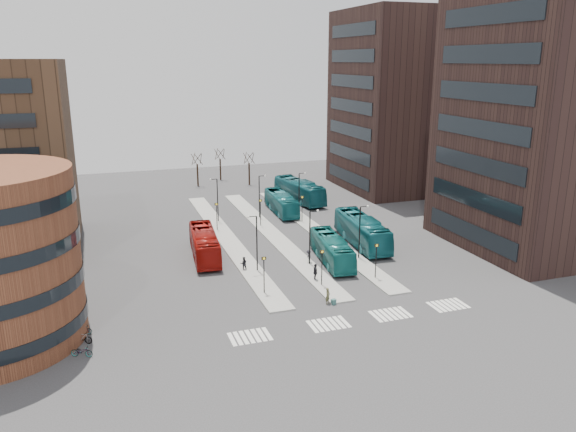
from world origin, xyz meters
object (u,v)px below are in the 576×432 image
object	(u,v)px
teal_bus_a	(332,249)
teal_bus_c	(362,231)
commuter_b	(315,272)
bicycle_mid	(82,338)
teal_bus_d	(299,191)
bicycle_far	(82,330)
commuter_a	(244,264)
commuter_c	(309,257)
traveller	(328,296)
bicycle_near	(82,351)
suitcase	(334,302)
teal_bus_b	(281,203)
red_bus	(204,244)

from	to	relation	value
teal_bus_a	teal_bus_c	distance (m)	7.51
commuter_b	bicycle_mid	bearing A→B (deg)	116.08
teal_bus_d	bicycle_far	bearing A→B (deg)	-139.66
commuter_a	commuter_c	xyz separation A→B (m)	(7.40, -0.20, 0.00)
teal_bus_c	bicycle_mid	distance (m)	35.80
teal_bus_c	traveller	size ratio (longest dim) A/B	8.04
teal_bus_a	bicycle_mid	distance (m)	28.50
teal_bus_d	bicycle_far	xyz separation A→B (m)	(-32.39, -36.72, -1.33)
teal_bus_a	commuter_c	xyz separation A→B (m)	(-2.60, 0.41, -0.71)
bicycle_mid	traveller	bearing A→B (deg)	-63.44
bicycle_near	suitcase	bearing A→B (deg)	-59.56
teal_bus_c	commuter_c	xyz separation A→B (m)	(-8.54, -4.16, -0.99)
bicycle_near	teal_bus_c	bearing A→B (deg)	-37.40
teal_bus_c	commuter_c	bearing A→B (deg)	-149.03
teal_bus_b	teal_bus_c	distance (m)	17.81
suitcase	commuter_c	distance (m)	11.13
teal_bus_c	bicycle_mid	world-z (taller)	teal_bus_c
teal_bus_a	teal_bus_c	world-z (taller)	teal_bus_c
suitcase	bicycle_mid	world-z (taller)	bicycle_mid
teal_bus_c	teal_bus_d	size ratio (longest dim) A/B	1.00
commuter_c	bicycle_mid	size ratio (longest dim) A/B	0.92
teal_bus_a	bicycle_mid	size ratio (longest dim) A/B	6.34
teal_bus_b	bicycle_near	bearing A→B (deg)	-125.85
teal_bus_d	commuter_c	size ratio (longest dim) A/B	8.15
teal_bus_c	suitcase	bearing A→B (deg)	-119.09
commuter_c	red_bus	bearing A→B (deg)	-110.83
teal_bus_c	traveller	world-z (taller)	teal_bus_c
teal_bus_b	commuter_a	world-z (taller)	teal_bus_b
bicycle_near	commuter_a	bearing A→B (deg)	-26.04
bicycle_far	teal_bus_b	bearing A→B (deg)	-23.35
red_bus	teal_bus_c	bearing A→B (deg)	0.35
commuter_a	commuter_c	bearing A→B (deg)	-175.79
teal_bus_c	commuter_a	xyz separation A→B (m)	(-15.95, -3.96, -0.99)
commuter_a	bicycle_far	size ratio (longest dim) A/B	0.97
teal_bus_b	traveller	bearing A→B (deg)	-98.13
teal_bus_d	bicycle_mid	world-z (taller)	teal_bus_d
bicycle_near	teal_bus_b	bearing A→B (deg)	-14.41
red_bus	teal_bus_d	world-z (taller)	teal_bus_d
red_bus	bicycle_near	distance (m)	23.36
bicycle_mid	red_bus	bearing A→B (deg)	-12.72
red_bus	teal_bus_d	size ratio (longest dim) A/B	0.90
suitcase	teal_bus_b	xyz separation A→B (m)	(5.50, 32.31, 1.24)
commuter_c	bicycle_near	world-z (taller)	commuter_c
commuter_b	commuter_c	distance (m)	5.16
teal_bus_a	traveller	distance (m)	11.31
teal_bus_a	commuter_b	xyz separation A→B (m)	(-3.78, -4.61, -0.56)
commuter_b	commuter_a	bearing A→B (deg)	60.38
commuter_c	teal_bus_c	bearing A→B (deg)	123.74
red_bus	teal_bus_d	bearing A→B (deg)	52.98
suitcase	teal_bus_b	size ratio (longest dim) A/B	0.05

